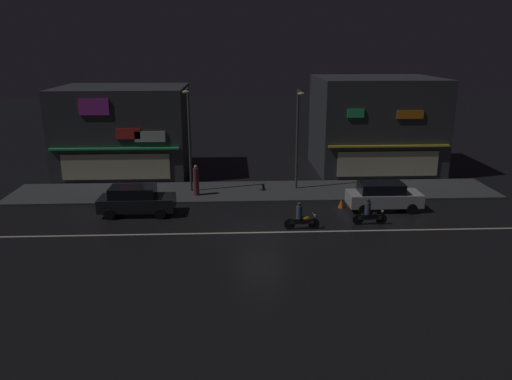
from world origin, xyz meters
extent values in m
plane|color=black|center=(0.00, 0.00, 0.00)|extent=(140.00, 140.00, 0.00)
cube|color=beige|center=(0.00, 0.00, 0.01)|extent=(30.41, 0.16, 0.01)
cube|color=#424447|center=(0.00, 7.39, 0.07)|extent=(32.01, 4.61, 0.14)
cube|color=#383A3F|center=(9.60, 13.59, 3.56)|extent=(9.11, 7.67, 7.11)
cube|color=yellow|center=(9.60, 9.63, 2.60)|extent=(8.65, 0.24, 0.12)
cube|color=#33E572|center=(7.09, 9.69, 4.93)|extent=(1.17, 0.08, 0.61)
cube|color=orange|center=(10.92, 9.69, 4.81)|extent=(1.89, 0.08, 0.58)
cube|color=beige|center=(9.60, 9.69, 1.30)|extent=(7.28, 0.06, 1.80)
cube|color=#383A3F|center=(-9.60, 13.36, 3.25)|extent=(9.34, 7.21, 6.51)
cube|color=#33E572|center=(-9.60, 9.63, 2.60)|extent=(8.87, 0.24, 0.12)
cube|color=#D83FD8|center=(-10.75, 9.69, 5.47)|extent=(2.01, 0.08, 1.11)
cube|color=white|center=(-7.12, 9.69, 3.41)|extent=(2.09, 0.08, 0.74)
cube|color=red|center=(-8.60, 9.69, 3.63)|extent=(1.66, 0.08, 0.75)
cube|color=beige|center=(-9.60, 9.69, 1.30)|extent=(7.47, 0.06, 1.80)
cylinder|color=#47494C|center=(-4.22, 7.53, 3.54)|extent=(0.16, 0.16, 6.79)
cube|color=#47494C|center=(-4.22, 6.83, 6.83)|extent=(0.10, 1.40, 0.10)
ellipsoid|color=#F9E099|center=(-4.22, 6.13, 6.75)|extent=(0.44, 0.32, 0.20)
cylinder|color=#47494C|center=(2.80, 7.80, 3.45)|extent=(0.16, 0.16, 6.63)
cube|color=#47494C|center=(2.80, 7.10, 6.67)|extent=(0.10, 1.40, 0.10)
ellipsoid|color=#F9E099|center=(2.80, 6.40, 6.59)|extent=(0.44, 0.32, 0.20)
cylinder|color=brown|center=(-3.82, 6.53, 1.02)|extent=(0.37, 0.37, 1.77)
sphere|color=tan|center=(-3.82, 6.53, 2.02)|extent=(0.22, 0.22, 0.22)
cube|color=silver|center=(7.51, 3.45, 0.69)|extent=(4.30, 1.78, 0.76)
cube|color=black|center=(7.30, 3.45, 1.37)|extent=(2.58, 1.57, 0.60)
cube|color=#F9F2CC|center=(9.62, 4.06, 0.79)|extent=(0.08, 0.20, 0.12)
cube|color=#F9F2CC|center=(9.62, 2.85, 0.79)|extent=(0.08, 0.20, 0.12)
cylinder|color=black|center=(8.93, 4.34, 0.31)|extent=(0.62, 0.20, 0.62)
cylinder|color=black|center=(8.93, 2.56, 0.31)|extent=(0.62, 0.20, 0.62)
cylinder|color=black|center=(6.09, 4.34, 0.31)|extent=(0.62, 0.20, 0.62)
cylinder|color=black|center=(6.09, 2.56, 0.31)|extent=(0.62, 0.20, 0.62)
cube|color=black|center=(-7.01, 3.28, 0.69)|extent=(4.30, 1.78, 0.76)
cube|color=black|center=(-7.22, 3.28, 1.37)|extent=(2.58, 1.57, 0.60)
cube|color=#F9F2CC|center=(-4.90, 3.88, 0.79)|extent=(0.08, 0.20, 0.12)
cube|color=#F9F2CC|center=(-4.90, 2.67, 0.79)|extent=(0.08, 0.20, 0.12)
cylinder|color=black|center=(-5.59, 4.17, 0.31)|extent=(0.62, 0.20, 0.62)
cylinder|color=black|center=(-5.59, 2.39, 0.31)|extent=(0.62, 0.20, 0.62)
cylinder|color=black|center=(-8.43, 4.17, 0.31)|extent=(0.62, 0.20, 0.62)
cylinder|color=black|center=(-8.43, 2.39, 0.31)|extent=(0.62, 0.20, 0.62)
cylinder|color=black|center=(6.66, 0.95, 0.30)|extent=(0.60, 0.08, 0.60)
cylinder|color=black|center=(5.36, 0.95, 0.30)|extent=(0.60, 0.10, 0.60)
cube|color=black|center=(6.01, 0.95, 0.40)|extent=(1.30, 0.14, 0.20)
ellipsoid|color=black|center=(6.21, 0.95, 0.62)|extent=(0.44, 0.26, 0.24)
cube|color=black|center=(5.81, 0.95, 0.55)|extent=(0.56, 0.22, 0.10)
cylinder|color=slate|center=(6.61, 0.95, 0.85)|extent=(0.03, 0.60, 0.03)
sphere|color=white|center=(6.70, 0.95, 0.75)|extent=(0.14, 0.14, 0.14)
cylinder|color=#334766|center=(5.86, 0.95, 0.95)|extent=(0.32, 0.32, 0.70)
sphere|color=#333338|center=(5.86, 0.95, 1.41)|extent=(0.22, 0.22, 0.22)
cylinder|color=black|center=(2.84, 0.43, 0.30)|extent=(0.60, 0.08, 0.60)
cylinder|color=black|center=(1.54, 0.43, 0.30)|extent=(0.60, 0.10, 0.60)
cube|color=black|center=(2.19, 0.43, 0.40)|extent=(1.30, 0.14, 0.20)
ellipsoid|color=gold|center=(2.39, 0.43, 0.62)|extent=(0.44, 0.26, 0.24)
cube|color=black|center=(1.99, 0.43, 0.55)|extent=(0.56, 0.22, 0.10)
cylinder|color=slate|center=(2.79, 0.43, 0.85)|extent=(0.03, 0.60, 0.03)
sphere|color=white|center=(2.88, 0.43, 0.75)|extent=(0.14, 0.14, 0.14)
cylinder|color=#334766|center=(2.04, 0.43, 0.95)|extent=(0.32, 0.32, 0.70)
sphere|color=#333338|center=(2.04, 0.43, 1.41)|extent=(0.22, 0.22, 0.22)
cone|color=orange|center=(5.06, 3.92, 0.28)|extent=(0.36, 0.36, 0.55)
camera|label=1|loc=(-1.43, -24.40, 9.53)|focal=34.92mm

